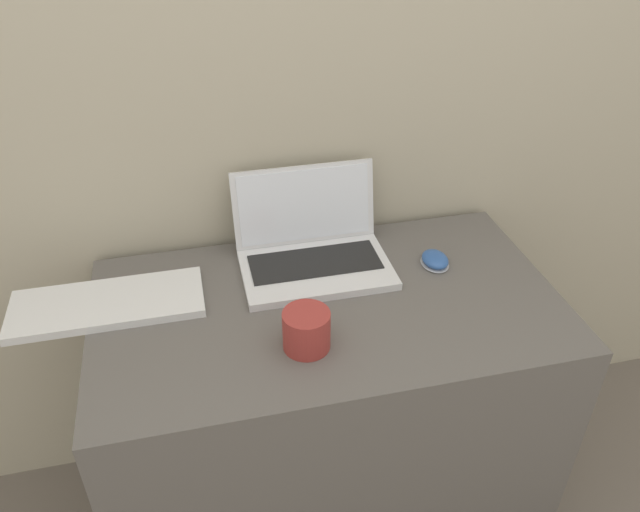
% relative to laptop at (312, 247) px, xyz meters
% --- Properties ---
extents(wall_back, '(7.00, 0.04, 2.50)m').
position_rel_laptop_xyz_m(wall_back, '(0.00, 0.18, 0.43)').
color(wall_back, '#BCB299').
rests_on(wall_back, ground_plane).
extents(desk, '(1.10, 0.61, 0.77)m').
position_rel_laptop_xyz_m(desk, '(0.00, -0.17, -0.43)').
color(desk, '#5B5651').
rests_on(desk, ground_plane).
extents(laptop, '(0.37, 0.28, 0.22)m').
position_rel_laptop_xyz_m(laptop, '(0.00, 0.00, 0.00)').
color(laptop, silver).
rests_on(laptop, desk).
extents(drink_cup, '(0.10, 0.10, 0.09)m').
position_rel_laptop_xyz_m(drink_cup, '(-0.08, -0.30, -0.00)').
color(drink_cup, '#9E332D').
rests_on(drink_cup, desk).
extents(computer_mouse, '(0.07, 0.09, 0.03)m').
position_rel_laptop_xyz_m(computer_mouse, '(0.30, -0.08, -0.03)').
color(computer_mouse, '#B2B2B7').
rests_on(computer_mouse, desk).
extents(external_keyboard, '(0.44, 0.18, 0.02)m').
position_rel_laptop_xyz_m(external_keyboard, '(-0.50, -0.07, -0.04)').
color(external_keyboard, silver).
rests_on(external_keyboard, desk).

